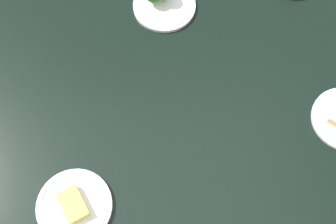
{
  "coord_description": "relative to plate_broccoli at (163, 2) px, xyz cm",
  "views": [
    {
      "loc": [
        6.61,
        47.56,
        115.92
      ],
      "look_at": [
        0.0,
        0.0,
        6.0
      ],
      "focal_mm": 46.67,
      "sensor_mm": 36.0,
      "label": 1
    }
  ],
  "objects": [
    {
      "name": "dining_table",
      "position": [
        3.54,
        37.1,
        -3.95
      ],
      "size": [
        131.91,
        115.49,
        4.0
      ],
      "primitive_type": "cube",
      "color": "black",
      "rests_on": "ground"
    },
    {
      "name": "plate_broccoli",
      "position": [
        0.0,
        0.0,
        0.0
      ],
      "size": [
        19.53,
        19.53,
        7.61
      ],
      "color": "white",
      "rests_on": "dining_table"
    },
    {
      "name": "plate_cheese",
      "position": [
        30.67,
        59.15,
        -0.89
      ],
      "size": [
        19.37,
        19.37,
        3.72
      ],
      "color": "white",
      "rests_on": "dining_table"
    }
  ]
}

